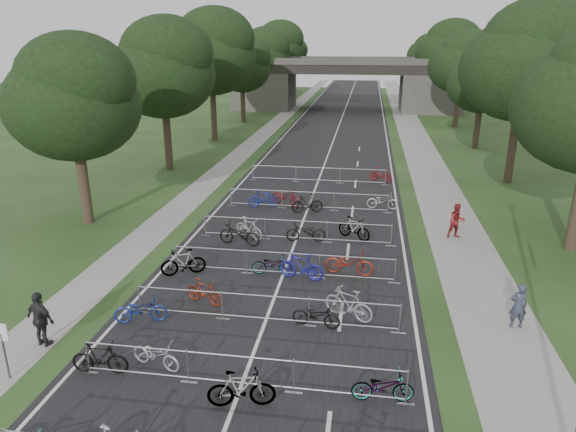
% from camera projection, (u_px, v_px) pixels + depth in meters
% --- Properties ---
extents(road, '(11.00, 140.00, 0.01)m').
position_uv_depth(road, '(338.00, 127.00, 57.96)').
color(road, black).
rests_on(road, ground).
extents(sidewalk_right, '(3.00, 140.00, 0.01)m').
position_uv_depth(sidewalk_right, '(411.00, 129.00, 56.81)').
color(sidewalk_right, gray).
rests_on(sidewalk_right, ground).
extents(sidewalk_left, '(2.00, 140.00, 0.01)m').
position_uv_depth(sidewalk_left, '(273.00, 125.00, 59.04)').
color(sidewalk_left, gray).
rests_on(sidewalk_left, ground).
extents(lane_markings, '(0.12, 140.00, 0.00)m').
position_uv_depth(lane_markings, '(338.00, 127.00, 57.96)').
color(lane_markings, silver).
rests_on(lane_markings, ground).
extents(overpass_bridge, '(31.00, 8.00, 7.05)m').
position_uv_depth(overpass_bridge, '(346.00, 84.00, 70.82)').
color(overpass_bridge, '#42403B').
rests_on(overpass_bridge, ground).
extents(park_sign, '(0.45, 0.06, 1.83)m').
position_uv_depth(park_sign, '(2.00, 341.00, 14.63)').
color(park_sign, '#4C4C51').
rests_on(park_sign, ground).
extents(tree_left_0, '(6.72, 6.72, 10.25)m').
position_uv_depth(tree_left_0, '(74.00, 101.00, 25.66)').
color(tree_left_0, '#33261C').
rests_on(tree_left_0, ground).
extents(tree_left_1, '(7.56, 7.56, 11.53)m').
position_uv_depth(tree_left_1, '(163.00, 70.00, 36.60)').
color(tree_left_1, '#33261C').
rests_on(tree_left_1, ground).
extents(tree_right_1, '(8.18, 8.18, 12.47)m').
position_uv_depth(tree_right_1, '(526.00, 64.00, 32.88)').
color(tree_right_1, '#33261C').
rests_on(tree_right_1, ground).
extents(tree_left_2, '(8.40, 8.40, 12.81)m').
position_uv_depth(tree_left_2, '(212.00, 54.00, 47.54)').
color(tree_left_2, '#33261C').
rests_on(tree_left_2, ground).
extents(tree_right_2, '(6.16, 6.16, 9.39)m').
position_uv_depth(tree_right_2, '(484.00, 81.00, 44.72)').
color(tree_right_2, '#33261C').
rests_on(tree_right_2, ground).
extents(tree_left_3, '(6.72, 6.72, 10.25)m').
position_uv_depth(tree_left_3, '(243.00, 66.00, 59.28)').
color(tree_left_3, '#33261C').
rests_on(tree_left_3, ground).
extents(tree_right_3, '(7.17, 7.17, 10.93)m').
position_uv_depth(tree_right_3, '(463.00, 63.00, 55.61)').
color(tree_right_3, '#33261C').
rests_on(tree_right_3, ground).
extents(tree_left_4, '(7.56, 7.56, 11.53)m').
position_uv_depth(tree_left_4, '(263.00, 55.00, 70.22)').
color(tree_left_4, '#33261C').
rests_on(tree_left_4, ground).
extents(tree_right_4, '(8.18, 8.18, 12.47)m').
position_uv_depth(tree_right_4, '(448.00, 51.00, 66.50)').
color(tree_right_4, '#33261C').
rests_on(tree_right_4, ground).
extents(tree_left_5, '(8.40, 8.40, 12.81)m').
position_uv_depth(tree_left_5, '(278.00, 48.00, 81.16)').
color(tree_left_5, '#33261C').
rests_on(tree_left_5, ground).
extents(tree_right_5, '(6.16, 6.16, 9.39)m').
position_uv_depth(tree_right_5, '(436.00, 63.00, 78.35)').
color(tree_right_5, '#33261C').
rests_on(tree_right_5, ground).
extents(tree_left_6, '(6.72, 6.72, 10.25)m').
position_uv_depth(tree_left_6, '(289.00, 56.00, 92.90)').
color(tree_left_6, '#33261C').
rests_on(tree_left_6, ground).
extents(tree_right_6, '(7.17, 7.17, 10.93)m').
position_uv_depth(tree_right_6, '(428.00, 54.00, 89.24)').
color(tree_right_6, '#33261C').
rests_on(tree_right_6, ground).
extents(barrier_row_1, '(9.70, 0.08, 1.10)m').
position_uv_depth(barrier_row_1, '(240.00, 372.00, 14.45)').
color(barrier_row_1, '#A1A4A9').
rests_on(barrier_row_1, ground).
extents(barrier_row_2, '(9.70, 0.08, 1.10)m').
position_uv_depth(barrier_row_2, '(265.00, 309.00, 17.81)').
color(barrier_row_2, '#A1A4A9').
rests_on(barrier_row_2, ground).
extents(barrier_row_3, '(9.70, 0.08, 1.10)m').
position_uv_depth(barrier_row_3, '(283.00, 264.00, 21.36)').
color(barrier_row_3, '#A1A4A9').
rests_on(barrier_row_3, ground).
extents(barrier_row_4, '(9.70, 0.08, 1.10)m').
position_uv_depth(barrier_row_4, '(296.00, 230.00, 25.09)').
color(barrier_row_4, '#A1A4A9').
rests_on(barrier_row_4, ground).
extents(barrier_row_5, '(9.70, 0.08, 1.10)m').
position_uv_depth(barrier_row_5, '(308.00, 200.00, 29.76)').
color(barrier_row_5, '#A1A4A9').
rests_on(barrier_row_5, ground).
extents(barrier_row_6, '(9.70, 0.08, 1.10)m').
position_uv_depth(barrier_row_6, '(318.00, 175.00, 35.37)').
color(barrier_row_6, '#A1A4A9').
rests_on(barrier_row_6, ground).
extents(bike_4, '(1.75, 0.62, 1.03)m').
position_uv_depth(bike_4, '(100.00, 358.00, 15.10)').
color(bike_4, black).
rests_on(bike_4, ground).
extents(bike_5, '(1.80, 1.05, 0.89)m').
position_uv_depth(bike_5, '(156.00, 355.00, 15.39)').
color(bike_5, '#B2B2BA').
rests_on(bike_5, ground).
extents(bike_6, '(1.92, 0.89, 1.11)m').
position_uv_depth(bike_6, '(241.00, 389.00, 13.71)').
color(bike_6, '#A1A4A9').
rests_on(bike_6, ground).
extents(bike_7, '(1.76, 0.77, 0.90)m').
position_uv_depth(bike_7, '(383.00, 387.00, 13.97)').
color(bike_7, '#A1A4A9').
rests_on(bike_7, ground).
extents(bike_8, '(1.93, 1.13, 0.96)m').
position_uv_depth(bike_8, '(141.00, 310.00, 17.88)').
color(bike_8, navy).
rests_on(bike_8, ground).
extents(bike_9, '(1.70, 1.02, 0.99)m').
position_uv_depth(bike_9, '(204.00, 292.00, 19.11)').
color(bike_9, maroon).
rests_on(bike_9, ground).
extents(bike_10, '(1.75, 0.81, 0.88)m').
position_uv_depth(bike_10, '(316.00, 315.00, 17.58)').
color(bike_10, black).
rests_on(bike_10, ground).
extents(bike_11, '(1.95, 1.34, 1.15)m').
position_uv_depth(bike_11, '(349.00, 304.00, 18.08)').
color(bike_11, '#9E9FA6').
rests_on(bike_11, ground).
extents(bike_12, '(1.92, 1.28, 1.13)m').
position_uv_depth(bike_12, '(183.00, 262.00, 21.46)').
color(bike_12, '#A1A4A9').
rests_on(bike_12, ground).
extents(bike_13, '(1.73, 0.70, 0.89)m').
position_uv_depth(bike_13, '(272.00, 265.00, 21.53)').
color(bike_13, '#A1A4A9').
rests_on(bike_13, ground).
extents(bike_14, '(1.97, 0.90, 1.14)m').
position_uv_depth(bike_14, '(302.00, 266.00, 21.06)').
color(bike_14, '#201C9B').
rests_on(bike_14, ground).
extents(bike_15, '(2.12, 0.94, 1.08)m').
position_uv_depth(bike_15, '(349.00, 263.00, 21.50)').
color(bike_15, maroon).
rests_on(bike_15, ground).
extents(bike_16, '(2.17, 1.07, 1.09)m').
position_uv_depth(bike_16, '(239.00, 234.00, 24.59)').
color(bike_16, black).
rests_on(bike_16, ground).
extents(bike_17, '(1.77, 1.39, 1.07)m').
position_uv_depth(bike_17, '(249.00, 228.00, 25.42)').
color(bike_17, '#B1AFB7').
rests_on(bike_17, ground).
extents(bike_18, '(2.00, 0.89, 1.02)m').
position_uv_depth(bike_18, '(306.00, 232.00, 25.01)').
color(bike_18, black).
rests_on(bike_18, ground).
extents(bike_19, '(1.84, 1.42, 1.11)m').
position_uv_depth(bike_19, '(354.00, 228.00, 25.34)').
color(bike_19, '#A1A4A9').
rests_on(bike_19, ground).
extents(bike_20, '(1.78, 0.82, 1.03)m').
position_uv_depth(bike_20, '(263.00, 199.00, 30.16)').
color(bike_20, navy).
rests_on(bike_20, ground).
extents(bike_21, '(2.18, 1.59, 1.09)m').
position_uv_depth(bike_21, '(286.00, 197.00, 30.42)').
color(bike_21, maroon).
rests_on(bike_21, ground).
extents(bike_22, '(1.88, 1.01, 1.09)m').
position_uv_depth(bike_22, '(307.00, 204.00, 29.20)').
color(bike_22, black).
rests_on(bike_22, ground).
extents(bike_23, '(1.83, 0.70, 0.95)m').
position_uv_depth(bike_23, '(382.00, 201.00, 29.87)').
color(bike_23, '#A6A4AC').
rests_on(bike_23, ground).
extents(bike_27, '(1.75, 1.18, 1.03)m').
position_uv_depth(bike_27, '(381.00, 175.00, 35.57)').
color(bike_27, maroon).
rests_on(bike_27, ground).
extents(pedestrian_a, '(0.63, 0.45, 1.64)m').
position_uv_depth(pedestrian_a, '(518.00, 306.00, 17.45)').
color(pedestrian_a, '#313549').
rests_on(pedestrian_a, ground).
extents(pedestrian_b, '(0.98, 0.84, 1.75)m').
position_uv_depth(pedestrian_b, '(457.00, 221.00, 25.39)').
color(pedestrian_b, maroon).
rests_on(pedestrian_b, ground).
extents(pedestrian_c, '(1.19, 0.75, 1.89)m').
position_uv_depth(pedestrian_c, '(41.00, 320.00, 16.36)').
color(pedestrian_c, '#262729').
rests_on(pedestrian_c, ground).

